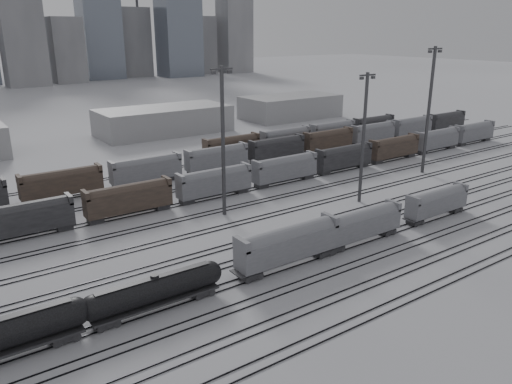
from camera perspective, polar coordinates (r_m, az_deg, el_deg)
ground at (r=78.02m, az=13.25°, el=-5.56°), size 900.00×900.00×0.00m
tracks at (r=89.59m, az=4.98°, el=-1.94°), size 220.00×71.50×0.16m
tank_car_b at (r=58.79m, az=-11.42°, el=-10.96°), size 17.05×2.84×4.21m
hopper_car_a at (r=67.21m, az=3.70°, el=-5.80°), size 15.68×3.11×5.61m
hopper_car_b at (r=76.40m, az=12.08°, el=-3.47°), size 14.05×2.79×5.02m
hopper_car_c at (r=89.79m, az=19.97°, el=-0.99°), size 13.52×2.69×4.84m
light_mast_b at (r=83.31m, az=-3.80°, el=6.07°), size 4.03×0.64×25.18m
light_mast_c at (r=92.12m, az=12.19°, el=6.33°), size 3.78×0.60×23.63m
light_mast_d at (r=115.73m, az=19.16°, el=9.08°), size 4.38×0.70×27.39m
bg_string_near at (r=104.30m, az=3.31°, el=2.56°), size 151.00×3.00×5.60m
bg_string_mid at (r=122.49m, az=2.37°, el=4.91°), size 151.00×3.00×5.60m
bg_string_far at (r=139.37m, az=6.14°, el=6.44°), size 66.00×3.00×5.60m
warehouse_mid at (r=158.00m, az=-10.47°, el=8.05°), size 40.00×18.00×8.00m
warehouse_right at (r=184.13m, az=3.97°, el=9.69°), size 35.00×18.00×8.00m
skyline at (r=333.28m, az=-24.83°, el=17.18°), size 316.00×22.40×95.00m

